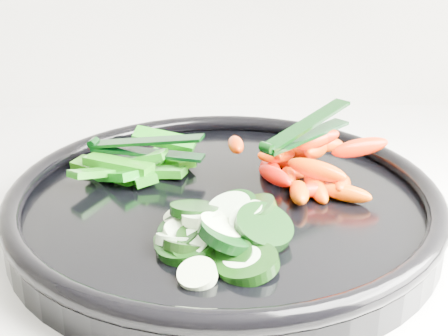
{
  "coord_description": "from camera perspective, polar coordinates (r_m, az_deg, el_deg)",
  "views": [
    {
      "loc": [
        0.61,
        1.18,
        1.2
      ],
      "look_at": [
        0.62,
        1.67,
        0.99
      ],
      "focal_mm": 50.0,
      "sensor_mm": 36.0,
      "label": 1
    }
  ],
  "objects": [
    {
      "name": "veggie_tray",
      "position": [
        0.54,
        -0.0,
        -3.34
      ],
      "size": [
        0.49,
        0.49,
        0.04
      ],
      "color": "black",
      "rests_on": "counter"
    },
    {
      "name": "cucumber_pile",
      "position": [
        0.47,
        -1.1,
        -6.07
      ],
      "size": [
        0.12,
        0.13,
        0.04
      ],
      "color": "black",
      "rests_on": "veggie_tray"
    },
    {
      "name": "carrot_pile",
      "position": [
        0.57,
        7.43,
        0.5
      ],
      "size": [
        0.15,
        0.15,
        0.05
      ],
      "color": "#F95300",
      "rests_on": "veggie_tray"
    },
    {
      "name": "pepper_pile",
      "position": [
        0.6,
        -8.14,
        0.21
      ],
      "size": [
        0.12,
        0.12,
        0.04
      ],
      "color": "#09660C",
      "rests_on": "veggie_tray"
    },
    {
      "name": "tong_carrot",
      "position": [
        0.56,
        7.38,
        3.37
      ],
      "size": [
        0.09,
        0.09,
        0.02
      ],
      "color": "black",
      "rests_on": "carrot_pile"
    },
    {
      "name": "tong_pepper",
      "position": [
        0.59,
        -7.4,
        1.95
      ],
      "size": [
        0.11,
        0.05,
        0.02
      ],
      "color": "black",
      "rests_on": "pepper_pile"
    }
  ]
}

